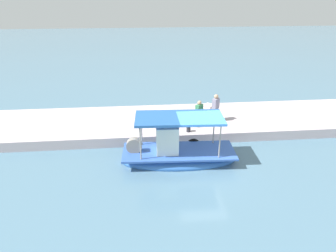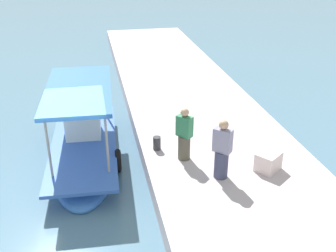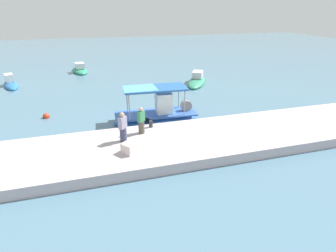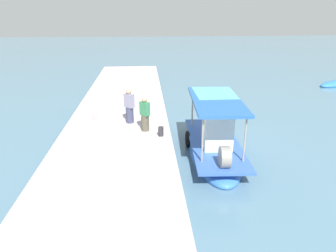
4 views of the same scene
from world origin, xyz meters
name	(u,v)px [view 2 (image 2 of 4)]	position (x,y,z in m)	size (l,w,h in m)	color
ground_plane	(68,180)	(0.00, 0.00, 0.00)	(120.00, 120.00, 0.00)	slate
dock_quay	(222,156)	(0.00, -4.85, 0.30)	(36.00, 5.07, 0.59)	#C1B0B5
main_fishing_boat	(84,146)	(1.28, -0.55, 0.45)	(6.05, 2.32, 2.84)	#3771C8
fisherman_near_bollard	(222,152)	(-1.58, -4.25, 1.38)	(0.54, 0.54, 1.73)	#3A3F5A
fisherman_by_crate	(184,136)	(-0.41, -3.48, 1.33)	(0.52, 0.51, 1.63)	#524E3E
mooring_bollard	(157,143)	(0.32, -2.79, 0.80)	(0.24, 0.24, 0.42)	#2D2D33
cargo_crate	(268,161)	(-1.50, -5.68, 0.86)	(0.68, 0.54, 0.54)	beige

